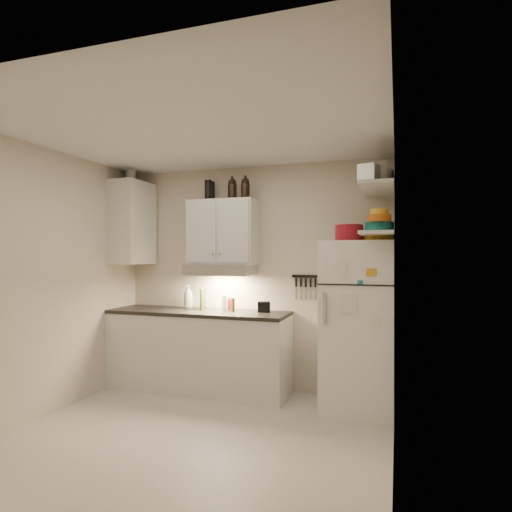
% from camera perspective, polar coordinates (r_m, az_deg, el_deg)
% --- Properties ---
extents(floor, '(3.20, 3.00, 0.02)m').
position_cam_1_polar(floor, '(3.97, -8.20, -23.17)').
color(floor, beige).
rests_on(floor, ground).
extents(ceiling, '(3.20, 3.00, 0.02)m').
position_cam_1_polar(ceiling, '(3.79, -8.21, 16.20)').
color(ceiling, silver).
rests_on(ceiling, ground).
extents(back_wall, '(3.20, 0.02, 2.60)m').
position_cam_1_polar(back_wall, '(5.05, -0.52, -2.82)').
color(back_wall, beige).
rests_on(back_wall, ground).
extents(left_wall, '(0.02, 3.00, 2.60)m').
position_cam_1_polar(left_wall, '(4.60, -26.47, -3.12)').
color(left_wall, beige).
rests_on(left_wall, ground).
extents(right_wall, '(0.02, 3.00, 2.60)m').
position_cam_1_polar(right_wall, '(3.27, 18.00, -4.42)').
color(right_wall, beige).
rests_on(right_wall, ground).
extents(base_cabinet, '(2.10, 0.60, 0.88)m').
position_cam_1_polar(base_cabinet, '(5.09, -7.70, -12.59)').
color(base_cabinet, silver).
rests_on(base_cabinet, floor).
extents(countertop, '(2.10, 0.62, 0.04)m').
position_cam_1_polar(countertop, '(5.01, -7.70, -7.45)').
color(countertop, black).
rests_on(countertop, base_cabinet).
extents(upper_cabinet, '(0.80, 0.33, 0.75)m').
position_cam_1_polar(upper_cabinet, '(4.99, -4.43, 3.17)').
color(upper_cabinet, silver).
rests_on(upper_cabinet, back_wall).
extents(side_cabinet, '(0.33, 0.55, 1.00)m').
position_cam_1_polar(side_cabinet, '(5.43, -16.15, 4.24)').
color(side_cabinet, silver).
rests_on(side_cabinet, left_wall).
extents(range_hood, '(0.76, 0.46, 0.12)m').
position_cam_1_polar(range_hood, '(4.93, -4.73, -1.85)').
color(range_hood, silver).
rests_on(range_hood, back_wall).
extents(fridge, '(0.70, 0.68, 1.70)m').
position_cam_1_polar(fridge, '(4.49, 13.43, -8.96)').
color(fridge, white).
rests_on(fridge, floor).
extents(shelf_hi, '(0.30, 0.95, 0.03)m').
position_cam_1_polar(shelf_hi, '(4.34, 15.95, 8.61)').
color(shelf_hi, silver).
rests_on(shelf_hi, right_wall).
extents(shelf_lo, '(0.30, 0.95, 0.03)m').
position_cam_1_polar(shelf_lo, '(4.30, 15.94, 2.80)').
color(shelf_lo, silver).
rests_on(shelf_lo, right_wall).
extents(knife_strip, '(0.42, 0.02, 0.03)m').
position_cam_1_polar(knife_strip, '(4.84, 7.26, -2.71)').
color(knife_strip, black).
rests_on(knife_strip, back_wall).
extents(dutch_oven, '(0.37, 0.37, 0.16)m').
position_cam_1_polar(dutch_oven, '(4.38, 12.32, 3.02)').
color(dutch_oven, maroon).
rests_on(dutch_oven, fridge).
extents(book_stack, '(0.29, 0.31, 0.09)m').
position_cam_1_polar(book_stack, '(4.30, 15.86, 2.56)').
color(book_stack, orange).
rests_on(book_stack, fridge).
extents(spice_jar, '(0.07, 0.07, 0.10)m').
position_cam_1_polar(spice_jar, '(4.38, 14.51, 2.59)').
color(spice_jar, silver).
rests_on(spice_jar, fridge).
extents(stock_pot, '(0.30, 0.30, 0.21)m').
position_cam_1_polar(stock_pot, '(4.61, 16.04, 9.61)').
color(stock_pot, silver).
rests_on(stock_pot, shelf_hi).
extents(tin_a, '(0.27, 0.25, 0.22)m').
position_cam_1_polar(tin_a, '(4.24, 15.20, 10.50)').
color(tin_a, '#AAAAAD').
rests_on(tin_a, shelf_hi).
extents(tin_b, '(0.20, 0.20, 0.16)m').
position_cam_1_polar(tin_b, '(4.05, 14.82, 10.58)').
color(tin_b, '#AAAAAD').
rests_on(tin_b, shelf_hi).
extents(bowl_teal, '(0.29, 0.29, 0.11)m').
position_cam_1_polar(bowl_teal, '(4.49, 16.10, 3.60)').
color(bowl_teal, '#167D7B').
rests_on(bowl_teal, shelf_lo).
extents(bowl_orange, '(0.23, 0.23, 0.07)m').
position_cam_1_polar(bowl_orange, '(4.42, 16.12, 4.85)').
color(bowl_orange, orange).
rests_on(bowl_orange, bowl_teal).
extents(bowl_yellow, '(0.18, 0.18, 0.06)m').
position_cam_1_polar(bowl_yellow, '(4.42, 16.12, 5.66)').
color(bowl_yellow, yellow).
rests_on(bowl_yellow, bowl_orange).
extents(plates, '(0.25, 0.25, 0.05)m').
position_cam_1_polar(plates, '(4.34, 15.74, 3.32)').
color(plates, '#167D7B').
rests_on(plates, shelf_lo).
extents(growler_a, '(0.13, 0.13, 0.25)m').
position_cam_1_polar(growler_a, '(4.99, -3.19, 8.93)').
color(growler_a, black).
rests_on(growler_a, upper_cabinet).
extents(growler_b, '(0.13, 0.13, 0.24)m').
position_cam_1_polar(growler_b, '(4.89, -1.43, 9.06)').
color(growler_b, black).
rests_on(growler_b, upper_cabinet).
extents(thermos_a, '(0.10, 0.10, 0.23)m').
position_cam_1_polar(thermos_a, '(5.18, -5.98, 8.54)').
color(thermos_a, black).
rests_on(thermos_a, upper_cabinet).
extents(thermos_b, '(0.10, 0.10, 0.24)m').
position_cam_1_polar(thermos_b, '(5.12, -6.39, 8.67)').
color(thermos_b, black).
rests_on(thermos_b, upper_cabinet).
extents(side_jar, '(0.14, 0.14, 0.16)m').
position_cam_1_polar(side_jar, '(5.54, -16.39, 10.21)').
color(side_jar, silver).
rests_on(side_jar, side_cabinet).
extents(soap_bottle, '(0.14, 0.15, 0.31)m').
position_cam_1_polar(soap_bottle, '(5.19, -9.02, -5.21)').
color(soap_bottle, silver).
rests_on(soap_bottle, countertop).
extents(pepper_mill, '(0.06, 0.06, 0.16)m').
position_cam_1_polar(pepper_mill, '(4.87, -3.13, -6.50)').
color(pepper_mill, brown).
rests_on(pepper_mill, countertop).
extents(oil_bottle, '(0.06, 0.06, 0.25)m').
position_cam_1_polar(oil_bottle, '(5.03, -7.23, -5.78)').
color(oil_bottle, '#3E691A').
rests_on(oil_bottle, countertop).
extents(vinegar_bottle, '(0.07, 0.07, 0.24)m').
position_cam_1_polar(vinegar_bottle, '(5.07, -7.11, -5.75)').
color(vinegar_bottle, black).
rests_on(vinegar_bottle, countertop).
extents(clear_bottle, '(0.07, 0.07, 0.18)m').
position_cam_1_polar(clear_bottle, '(4.92, -4.25, -6.28)').
color(clear_bottle, silver).
rests_on(clear_bottle, countertop).
extents(red_jar, '(0.09, 0.09, 0.14)m').
position_cam_1_polar(red_jar, '(5.00, -3.45, -6.44)').
color(red_jar, maroon).
rests_on(red_jar, countertop).
extents(caddy, '(0.16, 0.13, 0.12)m').
position_cam_1_polar(caddy, '(4.82, 1.07, -6.80)').
color(caddy, black).
rests_on(caddy, countertop).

